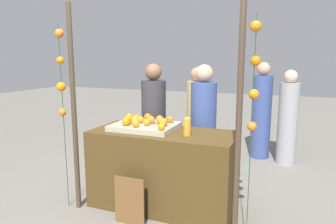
{
  "coord_description": "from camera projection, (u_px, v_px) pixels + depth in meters",
  "views": [
    {
      "loc": [
        1.3,
        -3.13,
        1.71
      ],
      "look_at": [
        0.0,
        0.15,
        1.1
      ],
      "focal_mm": 32.83,
      "sensor_mm": 36.0,
      "label": 1
    }
  ],
  "objects": [
    {
      "name": "crowd_person_2",
      "position": [
        261.0,
        114.0,
        5.28
      ],
      "size": [
        0.33,
        0.33,
        1.65
      ],
      "color": "#384C8C",
      "rests_on": "ground_plane"
    },
    {
      "name": "orange_4",
      "position": [
        137.0,
        118.0,
        3.76
      ],
      "size": [
        0.08,
        0.08,
        0.08
      ],
      "primitive_type": "sphere",
      "color": "orange",
      "rests_on": "orange_tray"
    },
    {
      "name": "crowd_person_0",
      "position": [
        197.0,
        122.0,
        4.8
      ],
      "size": [
        0.32,
        0.32,
        1.58
      ],
      "color": "tan",
      "rests_on": "ground_plane"
    },
    {
      "name": "orange_11",
      "position": [
        160.0,
        119.0,
        3.65
      ],
      "size": [
        0.09,
        0.09,
        0.09
      ],
      "primitive_type": "sphere",
      "color": "orange",
      "rests_on": "orange_tray"
    },
    {
      "name": "orange_12",
      "position": [
        141.0,
        119.0,
        3.65
      ],
      "size": [
        0.08,
        0.08,
        0.08
      ],
      "primitive_type": "sphere",
      "color": "orange",
      "rests_on": "orange_tray"
    },
    {
      "name": "juice_bottle",
      "position": [
        187.0,
        127.0,
        3.28
      ],
      "size": [
        0.08,
        0.08,
        0.2
      ],
      "color": "orange",
      "rests_on": "stall_counter"
    },
    {
      "name": "garland_strand_right",
      "position": [
        254.0,
        77.0,
        2.64
      ],
      "size": [
        0.1,
        0.1,
        2.08
      ],
      "color": "#2D4C23",
      "rests_on": "ground_plane"
    },
    {
      "name": "orange_14",
      "position": [
        163.0,
        124.0,
        3.43
      ],
      "size": [
        0.07,
        0.07,
        0.07
      ],
      "primitive_type": "sphere",
      "color": "orange",
      "rests_on": "orange_tray"
    },
    {
      "name": "canopy_post_left",
      "position": [
        74.0,
        110.0,
        3.39
      ],
      "size": [
        0.06,
        0.06,
        2.29
      ],
      "primitive_type": "cylinder",
      "color": "#473828",
      "rests_on": "ground_plane"
    },
    {
      "name": "canopy_post_right",
      "position": [
        239.0,
        123.0,
        2.74
      ],
      "size": [
        0.06,
        0.06,
        2.29
      ],
      "primitive_type": "cylinder",
      "color": "#473828",
      "rests_on": "ground_plane"
    },
    {
      "name": "crowd_person_1",
      "position": [
        288.0,
        121.0,
        4.97
      ],
      "size": [
        0.31,
        0.31,
        1.54
      ],
      "color": "#99999E",
      "rests_on": "ground_plane"
    },
    {
      "name": "vendor_right",
      "position": [
        203.0,
        133.0,
        3.96
      ],
      "size": [
        0.33,
        0.33,
        1.64
      ],
      "color": "#384C8C",
      "rests_on": "ground_plane"
    },
    {
      "name": "orange_2",
      "position": [
        147.0,
        122.0,
        3.49
      ],
      "size": [
        0.08,
        0.08,
        0.08
      ],
      "primitive_type": "sphere",
      "color": "orange",
      "rests_on": "orange_tray"
    },
    {
      "name": "orange_tray",
      "position": [
        145.0,
        126.0,
        3.6
      ],
      "size": [
        0.73,
        0.58,
        0.06
      ],
      "primitive_type": "cube",
      "color": "#B2AD99",
      "rests_on": "stall_counter"
    },
    {
      "name": "garland_strand_left",
      "position": [
        61.0,
        75.0,
        3.35
      ],
      "size": [
        0.11,
        0.11,
        2.08
      ],
      "color": "#2D4C23",
      "rests_on": "ground_plane"
    },
    {
      "name": "orange_1",
      "position": [
        127.0,
        120.0,
        3.59
      ],
      "size": [
        0.09,
        0.09,
        0.09
      ],
      "primitive_type": "sphere",
      "color": "orange",
      "rests_on": "orange_tray"
    },
    {
      "name": "orange_3",
      "position": [
        161.0,
        127.0,
        3.26
      ],
      "size": [
        0.08,
        0.08,
        0.08
      ],
      "primitive_type": "sphere",
      "color": "orange",
      "rests_on": "orange_tray"
    },
    {
      "name": "orange_6",
      "position": [
        170.0,
        120.0,
        3.66
      ],
      "size": [
        0.08,
        0.08,
        0.08
      ],
      "primitive_type": "sphere",
      "color": "orange",
      "rests_on": "orange_tray"
    },
    {
      "name": "orange_5",
      "position": [
        126.0,
        122.0,
        3.5
      ],
      "size": [
        0.09,
        0.09,
        0.09
      ],
      "primitive_type": "sphere",
      "color": "orange",
      "rests_on": "orange_tray"
    },
    {
      "name": "orange_10",
      "position": [
        129.0,
        117.0,
        3.76
      ],
      "size": [
        0.09,
        0.09,
        0.09
      ],
      "primitive_type": "sphere",
      "color": "orange",
      "rests_on": "orange_tray"
    },
    {
      "name": "orange_0",
      "position": [
        135.0,
        120.0,
        3.57
      ],
      "size": [
        0.09,
        0.09,
        0.09
      ],
      "primitive_type": "sphere",
      "color": "orange",
      "rests_on": "orange_tray"
    },
    {
      "name": "stall_counter",
      "position": [
        163.0,
        169.0,
        3.55
      ],
      "size": [
        1.64,
        0.73,
        0.9
      ],
      "primitive_type": "cube",
      "color": "#4C3819",
      "rests_on": "ground_plane"
    },
    {
      "name": "orange_15",
      "position": [
        151.0,
        120.0,
        3.59
      ],
      "size": [
        0.09,
        0.09,
        0.09
      ],
      "primitive_type": "sphere",
      "color": "orange",
      "rests_on": "orange_tray"
    },
    {
      "name": "orange_7",
      "position": [
        136.0,
        123.0,
        3.41
      ],
      "size": [
        0.09,
        0.09,
        0.09
      ],
      "primitive_type": "sphere",
      "color": "orange",
      "rests_on": "orange_tray"
    },
    {
      "name": "orange_9",
      "position": [
        148.0,
        117.0,
        3.77
      ],
      "size": [
        0.09,
        0.09,
        0.09
      ],
      "primitive_type": "sphere",
      "color": "orange",
      "rests_on": "orange_tray"
    },
    {
      "name": "orange_13",
      "position": [
        164.0,
        122.0,
        3.49
      ],
      "size": [
        0.09,
        0.09,
        0.09
      ],
      "primitive_type": "sphere",
      "color": "orange",
      "rests_on": "orange_tray"
    },
    {
      "name": "orange_8",
      "position": [
        160.0,
        121.0,
        3.56
      ],
      "size": [
        0.08,
        0.08,
        0.08
      ],
      "primitive_type": "sphere",
      "color": "orange",
      "rests_on": "orange_tray"
    },
    {
      "name": "chalkboard_sign",
      "position": [
        130.0,
        201.0,
        3.18
      ],
      "size": [
        0.34,
        0.03,
        0.53
      ],
      "color": "brown",
      "rests_on": "ground_plane"
    },
    {
      "name": "ground_plane",
      "position": [
        163.0,
        205.0,
        3.63
      ],
      "size": [
        24.0,
        24.0,
        0.0
      ],
      "primitive_type": "plane",
      "color": "gray"
    },
    {
      "name": "vendor_left",
      "position": [
        154.0,
        128.0,
        4.2
      ],
      "size": [
        0.33,
        0.33,
        1.64
      ],
      "color": "#333338",
      "rests_on": "ground_plane"
    }
  ]
}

